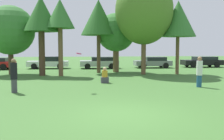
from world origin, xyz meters
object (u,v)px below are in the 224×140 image
frisbee (79,54)px  tree_0 (10,30)px  tree_1 (41,15)px  tree_6 (178,19)px  parked_car_silver (100,62)px  tree_5 (144,11)px  person_catcher (199,72)px  parked_car_white (49,62)px  parked_car_grey (153,62)px  tree_2 (60,15)px  tree_3 (98,18)px  bystander_sitting (105,77)px  tree_4 (116,33)px  person_thrower (14,76)px  parked_car_black (202,61)px

frisbee → tree_0: (-5.55, 9.29, 1.75)m
tree_1 → tree_6: tree_1 is taller
tree_1 → parked_car_silver: bearing=51.6°
tree_1 → tree_5: tree_5 is taller
person_catcher → frisbee: frisbee is taller
parked_car_white → parked_car_grey: (11.52, -0.58, -0.03)m
parked_car_silver → tree_2: bearing=63.7°
tree_0 → tree_6: size_ratio=0.93×
person_catcher → tree_3: size_ratio=0.27×
bystander_sitting → parked_car_grey: parked_car_grey is taller
tree_5 → parked_car_silver: (-3.07, 6.77, -4.64)m
tree_2 → parked_car_white: bearing=102.3°
tree_5 → parked_car_silver: bearing=114.4°
tree_2 → person_catcher: bearing=-41.4°
tree_0 → bystander_sitting: bearing=-41.8°
tree_1 → tree_3: (4.71, 1.62, 0.06)m
tree_5 → tree_6: size_ratio=1.32×
tree_2 → tree_5: bearing=3.1°
parked_car_silver → bystander_sitting: bearing=87.8°
tree_2 → parked_car_white: tree_2 is taller
tree_0 → tree_3: bearing=2.4°
person_catcher → tree_4: 10.81m
person_thrower → tree_4: bearing=54.5°
parked_car_white → parked_car_black: 17.53m
person_thrower → tree_6: 14.35m
tree_2 → tree_0: bearing=157.0°
tree_3 → parked_car_grey: bearing=37.8°
person_thrower → tree_5: tree_5 is taller
tree_4 → tree_3: bearing=-156.6°
person_thrower → tree_0: bearing=101.4°
tree_3 → parked_car_white: bearing=130.7°
person_thrower → frisbee: (3.19, 0.09, 1.07)m
frisbee → person_thrower: bearing=-178.4°
tree_0 → tree_6: tree_6 is taller
tree_0 → parked_car_black: 21.03m
tree_2 → tree_6: 9.70m
person_thrower → tree_1: tree_1 is taller
tree_1 → parked_car_grey: bearing=30.8°
parked_car_black → bystander_sitting: bearing=44.9°
bystander_sitting → tree_0: bearing=138.2°
person_catcher → tree_5: (-1.24, 7.51, 4.42)m
tree_6 → parked_car_white: tree_6 is taller
tree_3 → parked_car_black: (12.62, 5.37, -4.21)m
person_thrower → tree_0: tree_0 is taller
tree_1 → tree_3: size_ratio=0.98×
person_thrower → tree_2: 8.75m
frisbee → parked_car_grey: (8.47, 14.72, -1.28)m
tree_1 → tree_4: bearing=20.2°
person_catcher → parked_car_silver: bearing=-75.9°
person_catcher → tree_2: (-8.09, 7.13, 3.90)m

